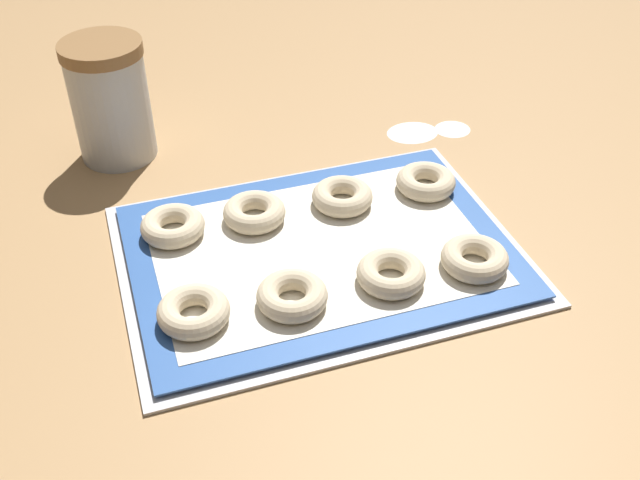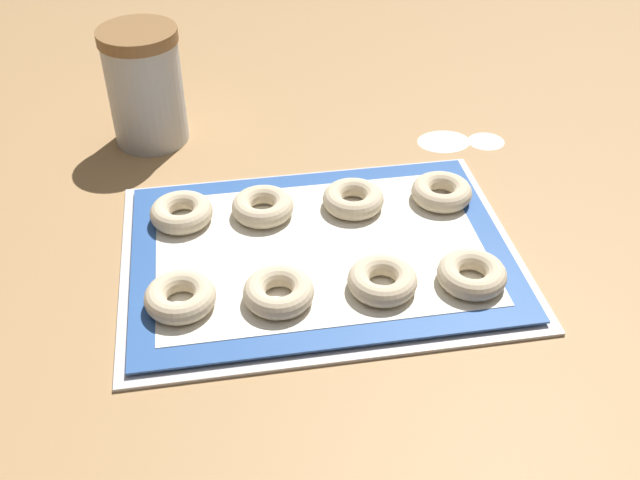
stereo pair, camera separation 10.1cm
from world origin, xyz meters
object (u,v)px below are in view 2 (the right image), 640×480
at_px(bagel_front_mid_right, 382,280).
at_px(baking_tray, 320,253).
at_px(bagel_back_mid_right, 353,199).
at_px(bagel_back_far_left, 181,212).
at_px(flour_canister, 145,86).
at_px(bagel_front_mid_left, 279,292).
at_px(bagel_back_mid_left, 263,206).
at_px(bagel_back_far_right, 442,192).
at_px(bagel_front_far_left, 180,297).
at_px(bagel_front_far_right, 472,274).

bearing_deg(bagel_front_mid_right, baking_tray, 124.50).
xyz_separation_m(baking_tray, bagel_back_mid_right, (0.05, 0.07, 0.02)).
relative_size(bagel_back_far_left, flour_canister, 0.46).
xyz_separation_m(bagel_front_mid_left, bagel_back_mid_left, (-0.00, 0.15, 0.00)).
relative_size(bagel_front_mid_left, bagel_front_mid_right, 1.00).
bearing_deg(bagel_back_far_right, bagel_front_far_left, -156.65).
bearing_deg(bagel_back_far_left, bagel_back_mid_right, -1.78).
bearing_deg(flour_canister, baking_tray, -57.18).
xyz_separation_m(baking_tray, bagel_front_far_left, (-0.15, -0.07, 0.02)).
distance_m(bagel_front_far_left, bagel_back_mid_right, 0.25).
relative_size(baking_tray, bagel_back_far_right, 6.03).
height_order(bagel_front_far_left, bagel_front_far_right, same).
bearing_deg(bagel_back_mid_right, bagel_front_far_right, -58.13).
bearing_deg(bagel_back_mid_right, bagel_front_mid_left, -126.01).
xyz_separation_m(bagel_front_far_right, bagel_back_mid_left, (-0.20, 0.15, 0.00)).
bearing_deg(bagel_front_mid_left, bagel_back_far_right, 33.88).
bearing_deg(bagel_back_mid_right, bagel_back_far_right, -1.65).
bearing_deg(bagel_front_mid_left, bagel_back_far_left, 121.66).
distance_m(bagel_front_mid_left, flour_canister, 0.39).
bearing_deg(bagel_front_far_left, baking_tray, 23.70).
height_order(bagel_front_far_left, bagel_front_mid_left, same).
height_order(baking_tray, bagel_front_mid_right, bagel_front_mid_right).
bearing_deg(bagel_back_far_left, baking_tray, -27.18).
bearing_deg(bagel_back_mid_left, bagel_front_far_right, -37.52).
xyz_separation_m(bagel_front_mid_left, bagel_back_far_left, (-0.09, 0.15, 0.00)).
bearing_deg(bagel_front_mid_right, flour_canister, 123.18).
bearing_deg(bagel_front_far_left, bagel_front_mid_left, -5.10).
relative_size(bagel_front_far_left, bagel_front_mid_right, 1.00).
relative_size(bagel_front_mid_right, bagel_front_far_right, 1.00).
xyz_separation_m(baking_tray, flour_canister, (-0.19, 0.29, 0.08)).
bearing_deg(flour_canister, bagel_front_mid_left, -70.25).
relative_size(bagel_front_mid_right, bagel_back_mid_left, 1.00).
height_order(bagel_front_mid_right, bagel_back_far_right, same).
distance_m(bagel_front_mid_right, bagel_back_mid_left, 0.18).
distance_m(bagel_front_far_left, bagel_back_far_left, 0.14).
xyz_separation_m(bagel_front_mid_left, flour_canister, (-0.13, 0.36, 0.06)).
relative_size(baking_tray, bagel_front_mid_right, 6.03).
xyz_separation_m(baking_tray, bagel_front_mid_left, (-0.05, -0.08, 0.02)).
bearing_deg(baking_tray, bagel_back_mid_left, 127.35).
height_order(bagel_back_far_left, bagel_back_mid_left, same).
distance_m(baking_tray, bagel_front_far_right, 0.17).
height_order(bagel_front_mid_left, bagel_front_far_right, same).
xyz_separation_m(bagel_front_mid_right, bagel_front_far_right, (0.09, -0.01, 0.00)).
xyz_separation_m(baking_tray, bagel_back_far_left, (-0.15, 0.08, 0.02)).
xyz_separation_m(bagel_front_mid_right, bagel_back_mid_right, (-0.00, 0.15, 0.00)).
bearing_deg(bagel_front_far_right, bagel_back_mid_right, 121.87).
relative_size(bagel_back_mid_right, bagel_back_far_right, 1.00).
relative_size(bagel_back_far_left, bagel_back_mid_right, 1.00).
bearing_deg(bagel_back_mid_right, bagel_back_mid_left, 178.74).
height_order(baking_tray, bagel_back_far_right, bagel_back_far_right).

